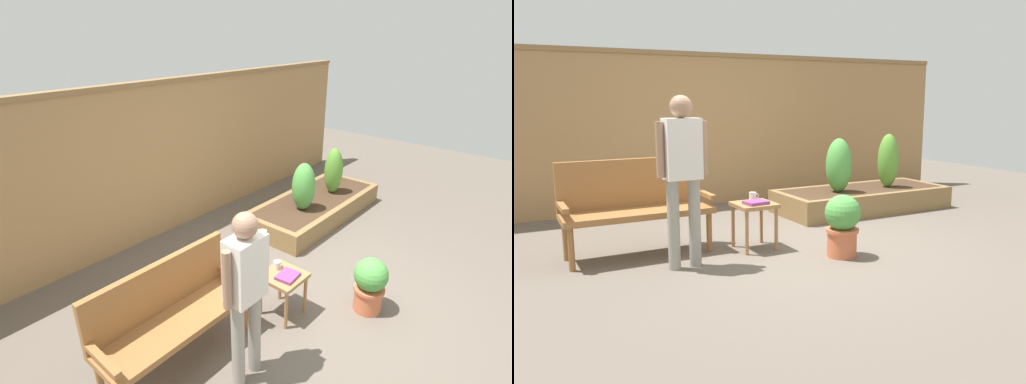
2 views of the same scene
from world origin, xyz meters
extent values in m
plane|color=#60564C|center=(0.00, 0.00, 0.00)|extent=(14.00, 14.00, 0.00)
cube|color=#A37A4C|center=(0.00, 2.60, 1.05)|extent=(8.40, 0.10, 2.10)
cube|color=olive|center=(0.00, 2.60, 2.13)|extent=(8.40, 0.14, 0.06)
cylinder|color=#936033|center=(-0.82, 0.67, 0.20)|extent=(0.06, 0.06, 0.40)
cylinder|color=#936033|center=(-0.82, 0.31, 0.20)|extent=(0.06, 0.06, 0.40)
cylinder|color=#936033|center=(-2.14, 0.67, 0.20)|extent=(0.06, 0.06, 0.40)
cube|color=#936033|center=(-1.48, 0.49, 0.43)|extent=(1.44, 0.48, 0.06)
cube|color=#936033|center=(-1.48, 0.70, 0.70)|extent=(1.44, 0.06, 0.48)
cube|color=#936033|center=(-2.17, 0.49, 0.56)|extent=(0.06, 0.48, 0.04)
cube|color=#936033|center=(-0.79, 0.49, 0.56)|extent=(0.06, 0.48, 0.04)
cylinder|color=#9E7042|center=(-0.21, 0.34, 0.22)|extent=(0.04, 0.04, 0.44)
cylinder|color=#9E7042|center=(-0.21, 0.01, 0.22)|extent=(0.04, 0.04, 0.44)
cylinder|color=#9E7042|center=(-0.54, 0.34, 0.22)|extent=(0.04, 0.04, 0.44)
cylinder|color=#9E7042|center=(-0.54, 0.01, 0.22)|extent=(0.04, 0.04, 0.44)
cube|color=#9E7042|center=(-0.38, 0.18, 0.46)|extent=(0.40, 0.40, 0.04)
cylinder|color=silver|center=(-0.34, 0.29, 0.52)|extent=(0.07, 0.07, 0.09)
torus|color=silver|center=(-0.30, 0.29, 0.52)|extent=(0.06, 0.01, 0.06)
cube|color=#7F3875|center=(-0.39, 0.12, 0.50)|extent=(0.24, 0.20, 0.03)
cylinder|color=#C66642|center=(0.26, -0.47, 0.12)|extent=(0.29, 0.29, 0.25)
cylinder|color=#C66642|center=(0.26, -0.47, 0.26)|extent=(0.32, 0.32, 0.04)
sphere|color=#4C9942|center=(0.26, -0.47, 0.44)|extent=(0.35, 0.35, 0.35)
cube|color=olive|center=(1.79, 0.74, 0.15)|extent=(2.40, 0.09, 0.30)
cube|color=olive|center=(1.79, 1.65, 0.15)|extent=(2.40, 0.09, 0.30)
cube|color=olive|center=(0.63, 1.19, 0.15)|extent=(0.09, 0.82, 0.30)
cube|color=olive|center=(2.94, 1.19, 0.15)|extent=(0.09, 0.82, 0.30)
cube|color=#422D1E|center=(1.79, 1.19, 0.15)|extent=(2.22, 0.82, 0.30)
cylinder|color=brown|center=(1.34, 1.12, 0.33)|extent=(0.04, 0.04, 0.06)
ellipsoid|color=#4C9942|center=(1.34, 1.12, 0.65)|extent=(0.34, 0.34, 0.71)
cylinder|color=brown|center=(2.18, 1.12, 0.33)|extent=(0.04, 0.04, 0.06)
ellipsoid|color=#569333|center=(2.18, 1.12, 0.67)|extent=(0.29, 0.29, 0.74)
cylinder|color=gray|center=(-1.11, -0.07, 0.41)|extent=(0.11, 0.11, 0.82)
cylinder|color=gray|center=(-1.31, -0.07, 0.41)|extent=(0.11, 0.11, 0.82)
cube|color=silver|center=(-1.21, -0.07, 1.09)|extent=(0.32, 0.20, 0.54)
cylinder|color=#9E755B|center=(-1.01, -0.07, 1.09)|extent=(0.07, 0.07, 0.49)
cylinder|color=#9E755B|center=(-1.41, -0.07, 1.09)|extent=(0.07, 0.07, 0.49)
sphere|color=#9E755B|center=(-1.21, -0.07, 1.46)|extent=(0.20, 0.20, 0.20)
camera|label=1|loc=(-3.04, -1.76, 2.78)|focal=27.31mm
camera|label=2|loc=(-2.73, -4.54, 1.54)|focal=37.14mm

